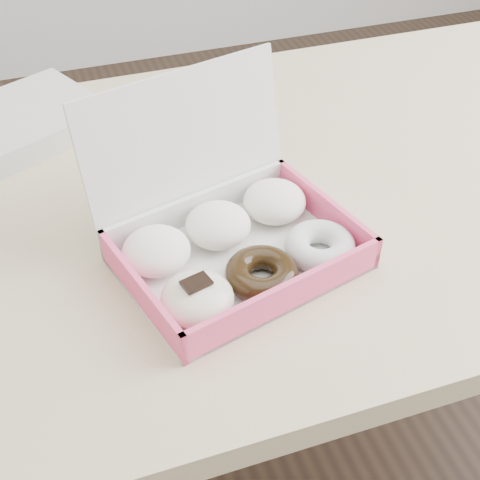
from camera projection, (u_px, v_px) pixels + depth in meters
name	position (u px, v px, depth m)	size (l,w,h in m)	color
ground	(293.00, 448.00, 1.49)	(4.00, 4.00, 0.00)	black
table	(315.00, 213.00, 1.05)	(1.20, 0.80, 0.75)	#C9B284
donut_box	(230.00, 237.00, 0.84)	(0.34, 0.31, 0.21)	white
newspapers	(23.00, 122.00, 1.07)	(0.24, 0.19, 0.04)	silver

